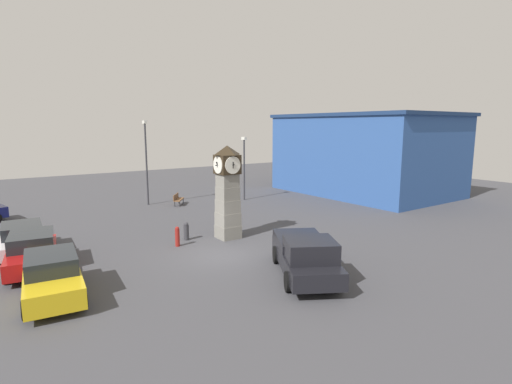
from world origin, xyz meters
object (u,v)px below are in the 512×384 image
bench (178,199)px  street_lamp_far_side (146,157)px  bollard_mid_row (177,236)px  car_near_tower (32,252)px  street_lamp_near_road (244,163)px  car_by_building (52,276)px  clock_tower (228,191)px  car_navy_sedan (23,238)px  bollard_near_tower (186,231)px  pickup_truck (305,254)px

bench → street_lamp_far_side: (-1.54, -1.93, 3.36)m
bollard_mid_row → car_near_tower: (-0.47, -6.74, 0.27)m
bench → street_lamp_near_road: 6.40m
bollard_mid_row → car_by_building: car_by_building is taller
clock_tower → car_navy_sedan: bearing=-109.7°
car_by_building → car_near_tower: bearing=-175.9°
street_lamp_near_road → clock_tower: bearing=-37.4°
car_navy_sedan → bollard_near_tower: bearing=71.6°
bollard_mid_row → bollard_near_tower: bearing=132.6°
bench → street_lamp_far_side: size_ratio=0.24×
clock_tower → bench: size_ratio=3.31×
bollard_near_tower → street_lamp_near_road: (-8.56, 9.43, 2.67)m
clock_tower → bollard_mid_row: (-0.14, -3.05, -2.16)m
car_by_building → bench: (-13.87, 11.07, -0.30)m
bollard_near_tower → car_navy_sedan: size_ratio=0.23×
bollard_mid_row → street_lamp_near_road: 14.20m
bollard_near_tower → bollard_mid_row: bearing=-47.4°
car_near_tower → clock_tower: bearing=86.4°
street_lamp_near_road → car_near_tower: bearing=-62.4°
street_lamp_far_side → street_lamp_near_road: bearing=71.0°
bollard_near_tower → pickup_truck: pickup_truck is taller
clock_tower → street_lamp_far_side: size_ratio=0.78×
car_navy_sedan → street_lamp_far_side: bearing=132.0°
bollard_mid_row → street_lamp_near_road: (-9.38, 10.33, 2.64)m
pickup_truck → bollard_near_tower: bearing=-166.5°
car_near_tower → pickup_truck: 12.14m
pickup_truck → street_lamp_near_road: 18.21m
clock_tower → car_by_building: size_ratio=1.16×
car_by_building → street_lamp_far_side: street_lamp_far_side is taller
bollard_mid_row → pickup_truck: (7.04, 2.79, 0.39)m
bollard_mid_row → bench: size_ratio=0.67×
car_navy_sedan → clock_tower: bearing=70.3°
pickup_truck → clock_tower: bearing=177.9°
bollard_near_tower → street_lamp_far_side: size_ratio=0.15×
clock_tower → street_lamp_near_road: bearing=142.6°
car_near_tower → car_by_building: 3.88m
pickup_truck → street_lamp_far_side: size_ratio=0.86×
car_near_tower → bench: car_near_tower is taller
street_lamp_near_road → pickup_truck: bearing=-24.7°
bollard_mid_row → car_near_tower: size_ratio=0.23×
bollard_near_tower → car_navy_sedan: car_navy_sedan is taller
car_by_building → pickup_truck: (3.65, 9.25, 0.11)m
pickup_truck → street_lamp_near_road: street_lamp_near_road is taller
bench → street_lamp_near_road: size_ratio=0.29×
clock_tower → street_lamp_far_side: street_lamp_far_side is taller
bollard_mid_row → bench: (-10.48, 4.61, -0.02)m
pickup_truck → street_lamp_far_side: bearing=-179.7°
bollard_mid_row → street_lamp_near_road: size_ratio=0.20×
bollard_near_tower → car_by_building: 8.48m
bollard_near_tower → car_navy_sedan: (-2.58, -7.77, 0.23)m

